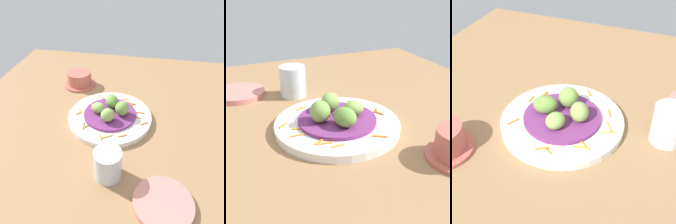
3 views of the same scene
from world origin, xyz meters
The scene contains 9 objects.
table_surface centered at (0.00, 0.00, 1.00)cm, with size 110.00×110.00×2.00cm, color #936D47.
main_plate centered at (-2.50, -2.26, 2.91)cm, with size 27.78×27.78×1.81cm, color white.
cabbage_bed centered at (-2.50, -2.26, 4.24)cm, with size 17.41×17.41×0.84cm, color #702D6B.
carrot_garnish centered at (-1.41, -1.30, 4.01)cm, with size 23.13×24.05×0.40cm.
guac_scoop_left centered at (-2.43, -6.26, 6.35)cm, with size 4.03×4.55×3.39cm, color #84A851.
guac_scoop_center centered at (1.50, -2.18, 6.88)cm, with size 4.53×4.01×4.45cm, color #84A851.
guac_scoop_right centered at (-2.57, 1.75, 7.05)cm, with size 4.47×4.67×4.78cm, color #759E47.
guac_scoop_back centered at (-6.50, -2.33, 6.73)cm, with size 4.38×5.53×4.15cm, color olive.
water_glass centered at (19.94, 1.57, 6.24)cm, with size 7.05×7.05×8.49cm, color silver.
Camera 3 is at (18.40, -52.86, 49.42)cm, focal length 50.75 mm.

